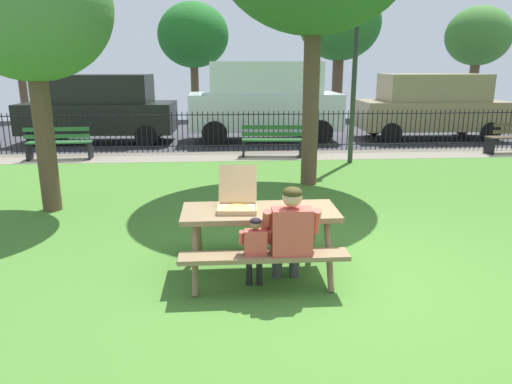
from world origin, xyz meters
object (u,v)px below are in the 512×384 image
(park_bench_left, at_px, (59,144))
(park_bench_center, at_px, (272,141))
(pizza_box_open, at_px, (237,201))
(parked_car_center, at_px, (265,99))
(far_tree_midleft, at_px, (193,36))
(far_tree_center, at_px, (340,24))
(pizza_slice_on_table, at_px, (272,213))
(far_tree_midright, at_px, (478,37))
(parked_car_right, at_px, (432,105))
(far_tree_left, at_px, (15,21))
(tree_near_table, at_px, (30,9))
(child_at_table, at_px, (255,247))
(parked_car_left, at_px, (99,107))
(adult_at_table, at_px, (290,233))
(lamp_post_walkway, at_px, (356,45))
(picnic_table_foreground, at_px, (260,224))

(park_bench_left, relative_size, park_bench_center, 0.99)
(pizza_box_open, xyz_separation_m, parked_car_center, (1.21, 9.85, 0.45))
(far_tree_midleft, relative_size, far_tree_center, 0.86)
(pizza_slice_on_table, xyz_separation_m, far_tree_midright, (11.43, 17.36, 2.81))
(pizza_box_open, distance_m, parked_car_right, 11.88)
(park_bench_center, distance_m, parked_car_center, 2.85)
(pizza_slice_on_table, bearing_deg, far_tree_left, 118.34)
(tree_near_table, relative_size, far_tree_midleft, 0.87)
(child_at_table, distance_m, tree_near_table, 5.32)
(far_tree_center, bearing_deg, parked_car_left, -141.61)
(adult_at_table, distance_m, far_tree_center, 18.66)
(pizza_slice_on_table, distance_m, park_bench_left, 8.76)
(parked_car_center, bearing_deg, lamp_post_walkway, -63.39)
(far_tree_left, height_order, far_tree_midleft, far_tree_left)
(child_at_table, xyz_separation_m, park_bench_center, (1.00, 7.75, -0.11))
(far_tree_center, bearing_deg, tree_near_table, -119.90)
(picnic_table_foreground, height_order, far_tree_center, far_tree_center)
(adult_at_table, bearing_deg, parked_car_center, 86.33)
(pizza_slice_on_table, bearing_deg, pizza_box_open, 150.53)
(far_tree_midleft, xyz_separation_m, far_tree_midright, (13.16, 0.00, -0.00))
(child_at_table, xyz_separation_m, far_tree_midleft, (-1.51, 17.74, 3.07))
(far_tree_left, xyz_separation_m, far_tree_midleft, (7.63, 0.00, -0.59))
(child_at_table, height_order, parked_car_center, parked_car_center)
(park_bench_center, relative_size, far_tree_midright, 0.33)
(child_at_table, xyz_separation_m, parked_car_center, (1.05, 10.46, 0.78))
(park_bench_center, distance_m, parked_car_right, 6.14)
(picnic_table_foreground, xyz_separation_m, lamp_post_walkway, (2.77, 6.30, 2.23))
(picnic_table_foreground, relative_size, adult_at_table, 1.52)
(tree_near_table, relative_size, far_tree_midright, 0.88)
(adult_at_table, bearing_deg, park_bench_left, 122.29)
(adult_at_table, relative_size, parked_car_center, 0.25)
(park_bench_center, height_order, lamp_post_walkway, lamp_post_walkway)
(pizza_slice_on_table, height_order, parked_car_center, parked_car_center)
(picnic_table_foreground, height_order, parked_car_center, parked_car_center)
(tree_near_table, height_order, parked_car_center, tree_near_table)
(parked_car_center, xyz_separation_m, parked_car_right, (5.42, -0.00, -0.21))
(parked_car_left, xyz_separation_m, far_tree_midleft, (2.59, 7.28, 2.49))
(child_at_table, distance_m, parked_car_right, 12.31)
(pizza_slice_on_table, bearing_deg, picnic_table_foreground, 131.81)
(tree_near_table, xyz_separation_m, far_tree_midleft, (1.72, 14.47, 0.37))
(pizza_box_open, height_order, park_bench_center, pizza_box_open)
(park_bench_left, height_order, parked_car_left, parked_car_left)
(picnic_table_foreground, bearing_deg, lamp_post_walkway, 66.22)
(picnic_table_foreground, relative_size, far_tree_left, 0.31)
(parked_car_right, xyz_separation_m, far_tree_midleft, (-7.98, 7.28, 2.49))
(parked_car_right, relative_size, far_tree_left, 0.79)
(parked_car_center, distance_m, parked_car_right, 5.42)
(far_tree_midleft, bearing_deg, picnic_table_foreground, -84.69)
(park_bench_left, height_order, tree_near_table, tree_near_table)
(pizza_box_open, distance_m, adult_at_table, 0.82)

